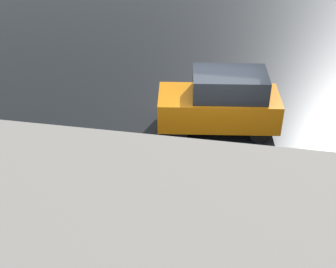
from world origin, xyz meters
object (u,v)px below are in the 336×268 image
Objects in this scene: fire_hydrant at (100,171)px; sign_post at (80,160)px; moving_hatchback at (221,102)px; pedestrian at (75,167)px.

sign_post is (0.09, 1.09, 1.18)m from fire_hydrant.
moving_hatchback is 1.71× the size of sign_post.
fire_hydrant is 0.66× the size of pedestrian.
moving_hatchback reaches higher than pedestrian.
sign_post reaches higher than fire_hydrant.
fire_hydrant is 0.73m from pedestrian.
moving_hatchback is at bearing -135.13° from pedestrian.
moving_hatchback is 4.66m from fire_hydrant.
fire_hydrant is at bearing -155.21° from pedestrian.
pedestrian reaches higher than fire_hydrant.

